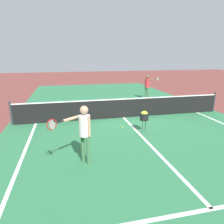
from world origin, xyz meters
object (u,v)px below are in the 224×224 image
Objects in this scene: tennis_ball_near_net at (122,127)px; player_far at (148,84)px; ball_hopper at (144,116)px; net at (124,108)px; player_near at (84,128)px.

player_far is at bearing 58.17° from tennis_ball_near_net.
player_far is at bearing 66.54° from ball_hopper.
player_far is at bearing 53.96° from net.
tennis_ball_near_net is (-0.46, -1.42, -0.46)m from net.
player_far is 25.27× the size of tennis_ball_near_net.
player_far is 6.51m from ball_hopper.
tennis_ball_near_net is at bearing 54.66° from player_near.
player_far is at bearing 57.00° from player_near.
player_far is 6.33m from tennis_ball_near_net.
player_near is 1.91× the size of ball_hopper.
player_near is 3.31m from tennis_ball_near_net.
net is 155.61× the size of tennis_ball_near_net.
net is 6.14× the size of player_near.
net is 1.56m from tennis_ball_near_net.
ball_hopper is (2.53, 1.92, -0.37)m from player_near.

